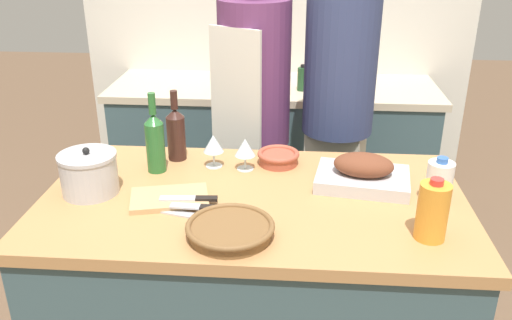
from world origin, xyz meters
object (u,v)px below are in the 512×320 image
Objects in this scene: stock_pot at (89,173)px; condiment_bottle_short at (337,73)px; wicker_basket at (230,229)px; person_cook_guest at (338,102)px; wine_glass_right at (213,144)px; wine_bottle_green at (176,133)px; person_cook_aproned at (254,117)px; roasting_pan at (363,174)px; knife_paring at (191,198)px; stand_mixer at (244,65)px; cutting_board at (169,198)px; mixing_bowl at (278,157)px; wine_glass_left at (245,148)px; milk_jug at (439,183)px; knife_chef at (196,216)px; wine_bottle_dark at (155,141)px; condiment_bottle_tall at (302,79)px; juice_jug at (433,211)px; knife_bread at (196,207)px.

condiment_bottle_short is (0.92, 1.50, -0.03)m from stock_pot.
person_cook_guest reaches higher than wicker_basket.
wine_glass_right is at bearing 103.93° from wicker_basket.
wine_bottle_green is 0.17× the size of person_cook_aproned.
knife_paring is (-0.57, -0.18, -0.02)m from roasting_pan.
stand_mixer reaches higher than roasting_pan.
person_cook_aproned reaches higher than cutting_board.
condiment_bottle_short is (0.29, 1.21, 0.01)m from mixing_bowl.
mixing_bowl is (-0.30, 0.16, -0.02)m from roasting_pan.
wine_bottle_green reaches higher than stock_pot.
person_cook_guest is (0.39, -0.00, 0.09)m from person_cook_aproned.
wine_glass_left is at bearing 166.55° from roasting_pan.
milk_jug is 0.09× the size of person_cook_guest.
wine_glass_right is at bearing 32.25° from stock_pot.
wine_glass_left is at bearing 72.25° from knife_chef.
condiment_bottle_short is at bearing 60.56° from wine_bottle_dark.
stand_mixer reaches higher than condiment_bottle_tall.
roasting_pan is at bearing -14.51° from wine_bottle_green.
wine_glass_left is at bearing 62.05° from knife_paring.
milk_jug is 0.70× the size of knife_chef.
knife_chef is at bearing -119.22° from mixing_bowl.
wine_glass_left is (0.51, 0.23, 0.01)m from stock_pot.
person_cook_guest is (0.70, 0.61, -0.03)m from wine_bottle_dark.
stand_mixer is (-0.78, 1.42, 0.02)m from milk_jug.
wine_bottle_green reaches higher than knife_chef.
person_cook_guest reaches higher than milk_jug.
stand_mixer is at bearing 80.79° from wine_bottle_dark.
stock_pot is 0.56m from wine_glass_left.
wicker_basket is at bearing -89.80° from wine_glass_left.
juice_jug reaches higher than knife_chef.
mixing_bowl is 0.44m from knife_paring.
condiment_bottle_tall is 1.04× the size of condiment_bottle_short.
person_cook_guest is at bearing -93.24° from condiment_bottle_short.
wine_bottle_green is 0.81m from person_cook_guest.
cutting_board is 1.47m from stand_mixer.
wicker_basket is 0.18m from knife_bread.
mixing_bowl is 0.98× the size of milk_jug.
wine_glass_right is at bearing 90.29° from knife_chef.
knife_paring is at bearing -109.95° from condiment_bottle_short.
knife_chef is at bearing -43.23° from cutting_board.
wine_glass_left is at bearing 49.67° from cutting_board.
condiment_bottle_tall is at bearing -144.52° from condiment_bottle_short.
condiment_bottle_tall is (0.21, 1.60, 0.02)m from wicker_basket.
mixing_bowl reaches higher than knife_paring.
milk_jug reaches higher than condiment_bottle_tall.
wine_glass_left is (-0.65, 0.22, 0.01)m from milk_jug.
wine_glass_right reaches higher than roasting_pan.
knife_chef is (0.11, -0.10, -0.01)m from cutting_board.
condiment_bottle_short is (0.20, 0.14, -0.00)m from condiment_bottle_tall.
juice_jug is 0.83m from wine_glass_right.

